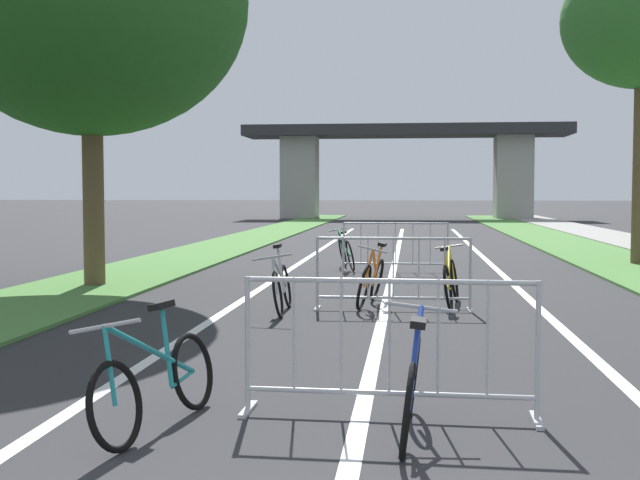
{
  "coord_description": "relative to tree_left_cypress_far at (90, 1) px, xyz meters",
  "views": [
    {
      "loc": [
        0.36,
        -2.35,
        1.7
      ],
      "look_at": [
        -0.9,
        9.0,
        1.01
      ],
      "focal_mm": 45.58,
      "sensor_mm": 36.0,
      "label": 1
    }
  ],
  "objects": [
    {
      "name": "grass_verge_left",
      "position": [
        -0.07,
        12.81,
        -4.98
      ],
      "size": [
        2.43,
        59.35,
        0.05
      ],
      "primitive_type": "cube",
      "color": "#477A38",
      "rests_on": "ground"
    },
    {
      "name": "grass_verge_right",
      "position": [
        10.49,
        12.81,
        -4.98
      ],
      "size": [
        2.43,
        59.35,
        0.05
      ],
      "primitive_type": "cube",
      "color": "#477A38",
      "rests_on": "ground"
    },
    {
      "name": "lane_stripe_center",
      "position": [
        5.21,
        5.7,
        -5.0
      ],
      "size": [
        0.14,
        34.33,
        0.01
      ],
      "primitive_type": "cube",
      "color": "silver",
      "rests_on": "ground"
    },
    {
      "name": "lane_stripe_right_lane",
      "position": [
        7.45,
        5.7,
        -5.0
      ],
      "size": [
        0.14,
        34.33,
        0.01
      ],
      "primitive_type": "cube",
      "color": "silver",
      "rests_on": "ground"
    },
    {
      "name": "lane_stripe_left_lane",
      "position": [
        2.98,
        5.7,
        -5.0
      ],
      "size": [
        0.14,
        34.33,
        0.01
      ],
      "primitive_type": "cube",
      "color": "silver",
      "rests_on": "ground"
    },
    {
      "name": "overpass_bridge",
      "position": [
        5.21,
        37.58,
        -0.99
      ],
      "size": [
        20.15,
        4.0,
        5.81
      ],
      "color": "#2D2D30",
      "rests_on": "ground"
    },
    {
      "name": "tree_left_cypress_far",
      "position": [
        0.0,
        0.0,
        0.0
      ],
      "size": [
        5.51,
        5.51,
        7.36
      ],
      "color": "brown",
      "rests_on": "ground"
    },
    {
      "name": "crowd_barrier_nearest",
      "position": [
        5.42,
        -7.76,
        -4.49
      ],
      "size": [
        2.25,
        0.5,
        1.05
      ],
      "rotation": [
        0.0,
        0.0,
        -0.03
      ],
      "color": "#ADADB2",
      "rests_on": "ground"
    },
    {
      "name": "crowd_barrier_second",
      "position": [
        5.34,
        -2.25,
        -4.49
      ],
      "size": [
        2.24,
        0.48,
        1.05
      ],
      "rotation": [
        0.0,
        0.0,
        0.02
      ],
      "color": "#ADADB2",
      "rests_on": "ground"
    },
    {
      "name": "crowd_barrier_third",
      "position": [
        5.27,
        3.26,
        -4.49
      ],
      "size": [
        2.25,
        0.49,
        1.05
      ],
      "rotation": [
        0.0,
        0.0,
        0.02
      ],
      "color": "#ADADB2",
      "rests_on": "ground"
    },
    {
      "name": "bicycle_silver_0",
      "position": [
        3.79,
        -2.67,
        -4.64
      ],
      "size": [
        0.55,
        1.64,
        0.95
      ],
      "rotation": [
        0.0,
        0.0,
        3.18
      ],
      "color": "black",
      "rests_on": "ground"
    },
    {
      "name": "bicycle_green_1",
      "position": [
        4.18,
        3.78,
        -4.63
      ],
      "size": [
        0.71,
        1.73,
        0.9
      ],
      "rotation": [
        0.0,
        0.0,
        0.24
      ],
      "color": "black",
      "rests_on": "ground"
    },
    {
      "name": "bicycle_orange_2",
      "position": [
        5.0,
        -1.83,
        -4.63
      ],
      "size": [
        0.48,
        1.72,
        0.93
      ],
      "rotation": [
        0.0,
        0.0,
        3.0
      ],
      "color": "black",
      "rests_on": "ground"
    },
    {
      "name": "bicycle_blue_3",
      "position": [
        5.59,
        -8.25,
        -4.65
      ],
      "size": [
        0.53,
        1.58,
        0.89
      ],
      "rotation": [
        0.0,
        0.0,
        -0.04
      ],
      "color": "black",
      "rests_on": "ground"
    },
    {
      "name": "bicycle_teal_4",
      "position": [
        3.77,
        -8.25,
        -4.66
      ],
      "size": [
        0.74,
        1.69,
        0.88
      ],
      "rotation": [
        0.0,
        0.0,
        2.93
      ],
      "color": "black",
      "rests_on": "ground"
    },
    {
      "name": "bicycle_yellow_5",
      "position": [
        6.17,
        -1.76,
        -4.64
      ],
      "size": [
        0.43,
        1.74,
        0.9
      ],
      "rotation": [
        0.0,
        0.0,
        -0.13
      ],
      "color": "black",
      "rests_on": "ground"
    }
  ]
}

